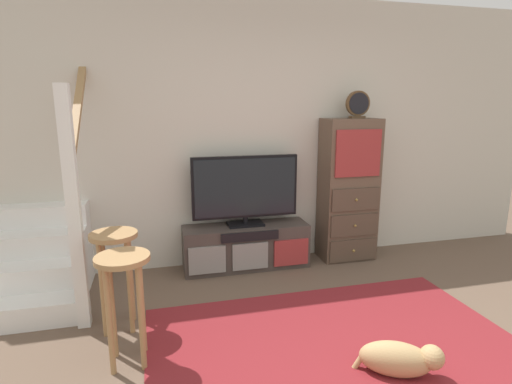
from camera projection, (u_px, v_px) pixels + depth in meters
name	position (u px, v px, depth m)	size (l,w,h in m)	color
back_wall	(268.00, 134.00, 4.23)	(6.40, 0.12, 2.70)	beige
area_rug	(341.00, 351.00, 2.76)	(2.60, 1.80, 0.01)	maroon
media_console	(246.00, 247.00, 4.15)	(1.28, 0.38, 0.45)	#423833
television	(245.00, 189.00, 4.04)	(1.07, 0.22, 0.71)	black
side_cabinet	(348.00, 190.00, 4.32)	(0.58, 0.38, 1.51)	brown
desk_clock	(358.00, 105.00, 4.12)	(0.25, 0.08, 0.28)	#4C3823
staircase	(38.00, 249.00, 3.67)	(1.00, 1.36, 2.20)	white
bar_stool_near	(124.00, 285.00, 2.54)	(0.34, 0.34, 0.74)	#A37A4C
bar_stool_far	(115.00, 259.00, 2.95)	(0.34, 0.34, 0.75)	#A37A4C
dog	(400.00, 359.00, 2.51)	(0.50, 0.38, 0.23)	tan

